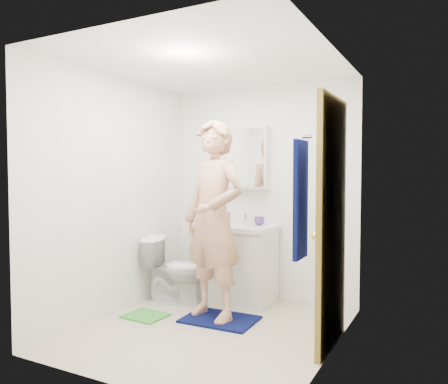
# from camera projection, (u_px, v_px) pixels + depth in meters

# --- Properties ---
(floor) EXTENTS (2.20, 2.40, 0.02)m
(floor) POSITION_uv_depth(u_px,v_px,m) (210.00, 331.00, 3.97)
(floor) COLOR beige
(floor) RESTS_ON ground
(ceiling) EXTENTS (2.20, 2.40, 0.02)m
(ceiling) POSITION_uv_depth(u_px,v_px,m) (209.00, 62.00, 3.86)
(ceiling) COLOR white
(ceiling) RESTS_ON ground
(wall_back) EXTENTS (2.20, 0.02, 2.40)m
(wall_back) POSITION_uv_depth(u_px,v_px,m) (262.00, 193.00, 4.99)
(wall_back) COLOR white
(wall_back) RESTS_ON ground
(wall_front) EXTENTS (2.20, 0.02, 2.40)m
(wall_front) POSITION_uv_depth(u_px,v_px,m) (118.00, 208.00, 2.85)
(wall_front) COLOR white
(wall_front) RESTS_ON ground
(wall_left) EXTENTS (0.02, 2.40, 2.40)m
(wall_left) POSITION_uv_depth(u_px,v_px,m) (115.00, 195.00, 4.43)
(wall_left) COLOR white
(wall_left) RESTS_ON ground
(wall_right) EXTENTS (0.02, 2.40, 2.40)m
(wall_right) POSITION_uv_depth(u_px,v_px,m) (333.00, 202.00, 3.40)
(wall_right) COLOR white
(wall_right) RESTS_ON ground
(vanity_cabinet) EXTENTS (0.75, 0.55, 0.80)m
(vanity_cabinet) POSITION_uv_depth(u_px,v_px,m) (239.00, 266.00, 4.83)
(vanity_cabinet) COLOR white
(vanity_cabinet) RESTS_ON floor
(countertop) EXTENTS (0.79, 0.59, 0.05)m
(countertop) POSITION_uv_depth(u_px,v_px,m) (239.00, 227.00, 4.81)
(countertop) COLOR white
(countertop) RESTS_ON vanity_cabinet
(sink_basin) EXTENTS (0.40, 0.40, 0.03)m
(sink_basin) POSITION_uv_depth(u_px,v_px,m) (239.00, 226.00, 4.81)
(sink_basin) COLOR white
(sink_basin) RESTS_ON countertop
(faucet) EXTENTS (0.03, 0.03, 0.12)m
(faucet) POSITION_uv_depth(u_px,v_px,m) (246.00, 218.00, 4.97)
(faucet) COLOR silver
(faucet) RESTS_ON countertop
(medicine_cabinet) EXTENTS (0.50, 0.12, 0.70)m
(medicine_cabinet) POSITION_uv_depth(u_px,v_px,m) (247.00, 158.00, 4.98)
(medicine_cabinet) COLOR white
(medicine_cabinet) RESTS_ON wall_back
(mirror_panel) EXTENTS (0.46, 0.01, 0.66)m
(mirror_panel) POSITION_uv_depth(u_px,v_px,m) (245.00, 158.00, 4.92)
(mirror_panel) COLOR white
(mirror_panel) RESTS_ON wall_back
(door) EXTENTS (0.05, 0.80, 2.05)m
(door) POSITION_uv_depth(u_px,v_px,m) (332.00, 222.00, 3.56)
(door) COLOR olive
(door) RESTS_ON ground
(door_knob) EXTENTS (0.07, 0.07, 0.07)m
(door_knob) POSITION_uv_depth(u_px,v_px,m) (316.00, 236.00, 3.30)
(door_knob) COLOR gold
(door_knob) RESTS_ON door
(towel) EXTENTS (0.03, 0.24, 0.80)m
(towel) POSITION_uv_depth(u_px,v_px,m) (301.00, 200.00, 2.93)
(towel) COLOR #070D42
(towel) RESTS_ON wall_right
(towel_hook) EXTENTS (0.06, 0.02, 0.02)m
(towel_hook) POSITION_uv_depth(u_px,v_px,m) (307.00, 137.00, 2.89)
(towel_hook) COLOR silver
(towel_hook) RESTS_ON wall_right
(toilet) EXTENTS (0.80, 0.59, 0.73)m
(toilet) POSITION_uv_depth(u_px,v_px,m) (178.00, 269.00, 4.80)
(toilet) COLOR white
(toilet) RESTS_ON floor
(bath_mat) EXTENTS (0.71, 0.51, 0.02)m
(bath_mat) POSITION_uv_depth(u_px,v_px,m) (220.00, 319.00, 4.22)
(bath_mat) COLOR #070D42
(bath_mat) RESTS_ON floor
(green_rug) EXTENTS (0.42, 0.36, 0.02)m
(green_rug) POSITION_uv_depth(u_px,v_px,m) (146.00, 316.00, 4.33)
(green_rug) COLOR green
(green_rug) RESTS_ON floor
(soap_dispenser) EXTENTS (0.12, 0.12, 0.21)m
(soap_dispenser) POSITION_uv_depth(u_px,v_px,m) (224.00, 216.00, 4.81)
(soap_dispenser) COLOR #BB5769
(soap_dispenser) RESTS_ON countertop
(toothbrush_cup) EXTENTS (0.13, 0.13, 0.09)m
(toothbrush_cup) POSITION_uv_depth(u_px,v_px,m) (259.00, 221.00, 4.82)
(toothbrush_cup) COLOR #583D87
(toothbrush_cup) RESTS_ON countertop
(man) EXTENTS (0.79, 0.62, 1.91)m
(man) POSITION_uv_depth(u_px,v_px,m) (214.00, 219.00, 4.20)
(man) COLOR tan
(man) RESTS_ON bath_mat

